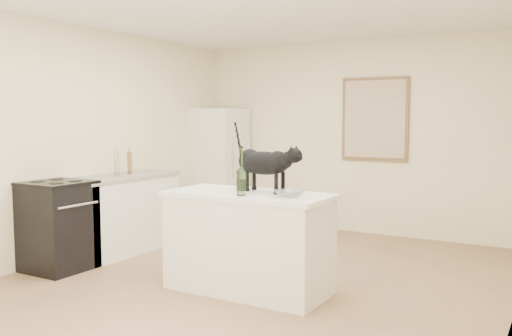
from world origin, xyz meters
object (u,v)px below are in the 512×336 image
at_px(fridge, 219,166).
at_px(glass_bowl, 289,194).
at_px(black_cat, 264,166).
at_px(wine_bottle, 241,174).
at_px(stove, 58,227).

relative_size(fridge, glass_bowl, 7.12).
distance_m(fridge, glass_bowl, 3.61).
relative_size(fridge, black_cat, 2.54).
bearing_deg(black_cat, wine_bottle, -91.64).
bearing_deg(fridge, black_cat, -48.65).
height_order(stove, fridge, fridge).
relative_size(stove, wine_bottle, 2.40).
distance_m(black_cat, wine_bottle, 0.31).
relative_size(fridge, wine_bottle, 4.53).
bearing_deg(stove, fridge, 90.00).
relative_size(wine_bottle, glass_bowl, 1.57).
bearing_deg(black_cat, glass_bowl, -17.32).
height_order(stove, glass_bowl, glass_bowl).
xyz_separation_m(fridge, black_cat, (2.15, -2.44, 0.28)).
xyz_separation_m(black_cat, glass_bowl, (0.34, -0.17, -0.20)).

